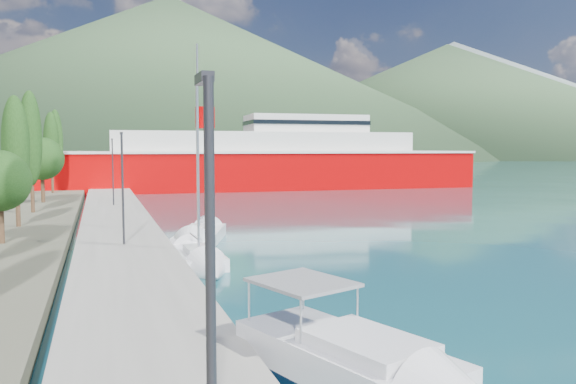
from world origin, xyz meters
name	(u,v)px	position (x,y,z in m)	size (l,w,h in m)	color
ground	(145,174)	(0.00, 120.00, 0.00)	(1400.00, 1400.00, 0.00)	#174C55
quay	(118,225)	(-9.00, 26.00, 0.40)	(5.00, 88.00, 0.80)	gray
hills_far	(234,86)	(138.59, 618.73, 77.39)	(1480.00, 900.00, 180.00)	slate
hills_near	(258,87)	(98.04, 372.50, 49.18)	(1010.00, 520.00, 115.00)	#344F31
tree_row	(29,150)	(-15.43, 32.63, 5.86)	(4.17, 63.53, 10.55)	#47301E
lamp_posts	(123,185)	(-9.00, 14.13, 4.08)	(0.15, 47.56, 6.06)	#2D2D33
sailboat_near	(204,265)	(-5.39, 10.88, 0.28)	(2.34, 7.23, 10.31)	silver
sailboat_mid	(194,243)	(-4.89, 17.13, 0.32)	(5.39, 9.56, 13.35)	silver
ferry	(266,163)	(13.39, 64.09, 3.81)	(63.69, 16.83, 12.52)	#B30102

